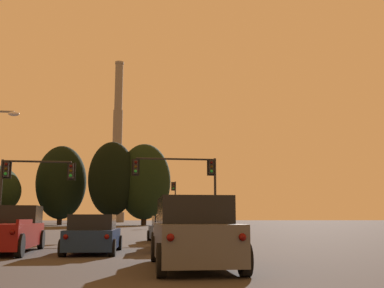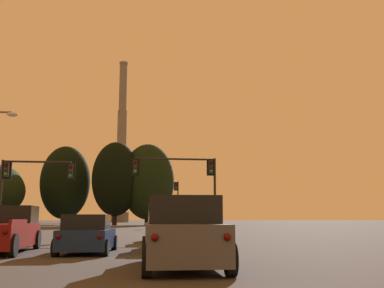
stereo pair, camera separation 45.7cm
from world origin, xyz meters
name	(u,v)px [view 2 (the right image)]	position (x,y,z in m)	size (l,w,h in m)	color
hatchback_right_lane_front	(164,230)	(3.44, 22.51, 0.66)	(2.03, 4.15, 1.44)	navy
sedan_right_lane_second	(171,234)	(3.32, 16.19, 0.67)	(2.13, 4.76, 1.43)	silver
suv_right_lane_third	(182,233)	(3.09, 9.26, 0.90)	(2.17, 4.93, 1.86)	#4C4F54
pickup_truck_left_lane_second	(3,231)	(-3.28, 15.59, 0.80)	(2.34, 5.56, 1.82)	maroon
hatchback_center_lane_second	(88,235)	(0.06, 14.75, 0.66)	(2.08, 4.17, 1.44)	navy
traffic_light_overhead_right	(187,175)	(5.53, 30.17, 4.45)	(6.42, 0.50, 5.77)	black
traffic_light_far_right	(177,197)	(7.67, 62.00, 4.29)	(0.78, 0.50, 6.57)	black
traffic_light_overhead_left	(27,178)	(-5.74, 29.41, 4.06)	(5.12, 0.50, 5.32)	black
smokestack	(121,157)	(-3.46, 146.92, 21.33)	(5.89, 5.89, 54.44)	slate
treeline_right_mid	(65,182)	(-12.40, 89.36, 8.40)	(9.81, 8.82, 15.72)	black
treeline_far_left	(116,179)	(-2.20, 83.99, 8.78)	(9.02, 8.11, 15.89)	black
treeline_left_mid	(148,182)	(3.99, 85.23, 8.41)	(10.26, 9.23, 15.81)	black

